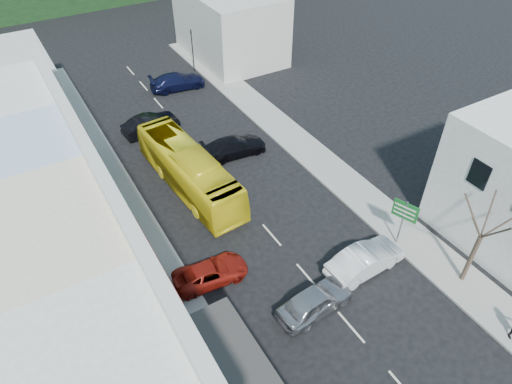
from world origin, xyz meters
name	(u,v)px	position (x,y,z in m)	size (l,w,h in m)	color
ground	(307,276)	(0.00, 0.00, 0.00)	(120.00, 120.00, 0.00)	black
sidewalk_left	(130,220)	(-7.50, 10.00, 0.07)	(3.00, 52.00, 0.15)	gray
sidewalk_right	(311,153)	(7.50, 10.00, 0.07)	(3.00, 52.00, 0.15)	gray
shopfront_row	(52,258)	(-12.49, 5.00, 4.00)	(8.25, 30.00, 8.00)	beige
distant_block_left	(5,92)	(-12.00, 27.00, 3.00)	(8.00, 10.00, 6.00)	#B7B2A8
distant_block_right	(230,24)	(11.00, 30.00, 3.50)	(8.00, 12.00, 7.00)	#B7B2A8
bus	(189,170)	(-2.50, 11.13, 1.55)	(2.50, 11.60, 3.10)	yellow
car_silver	(315,302)	(-1.07, -2.07, 0.70)	(1.80, 4.40, 1.40)	#A3A2A7
car_white	(365,261)	(3.21, -1.26, 0.70)	(1.80, 4.40, 1.40)	silver
car_red	(211,271)	(-5.00, 2.73, 0.70)	(1.90, 4.60, 1.40)	maroon
car_black_near	(234,147)	(2.22, 13.14, 0.70)	(1.84, 4.50, 1.40)	black
car_black_far	(151,125)	(-2.30, 19.61, 0.70)	(1.80, 4.40, 1.40)	black
car_navy_far	(178,82)	(2.78, 25.74, 0.70)	(1.84, 4.50, 1.40)	black
pedestrian_left	(178,308)	(-7.67, 1.16, 1.00)	(0.60, 0.40, 1.70)	black
direction_sign	(402,224)	(6.40, -0.71, 1.78)	(0.72, 1.56, 3.56)	#125C1F
street_tree	(480,237)	(7.64, -4.83, 3.60)	(2.86, 2.86, 7.21)	#3D3025
traffic_signal	(193,51)	(5.80, 28.50, 2.20)	(0.70, 0.98, 4.41)	black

